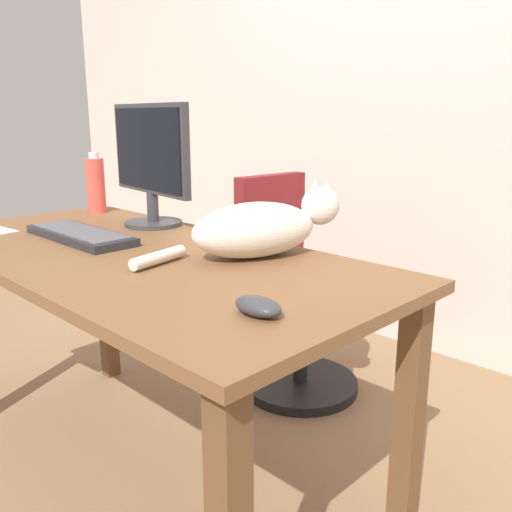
% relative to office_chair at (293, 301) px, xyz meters
% --- Properties ---
extents(ground_plane, '(8.00, 8.00, 0.00)m').
position_rel_office_chair_xyz_m(ground_plane, '(0.09, -0.81, -0.38)').
color(ground_plane, '#846647').
extents(back_wall, '(6.00, 0.04, 2.60)m').
position_rel_office_chair_xyz_m(back_wall, '(0.09, 0.76, 0.92)').
color(back_wall, beige).
rests_on(back_wall, ground_plane).
extents(desk, '(1.57, 0.73, 0.75)m').
position_rel_office_chair_xyz_m(desk, '(0.09, -0.81, 0.27)').
color(desk, brown).
rests_on(desk, ground_plane).
extents(office_chair, '(0.48, 0.48, 0.89)m').
position_rel_office_chair_xyz_m(office_chair, '(0.00, 0.00, 0.00)').
color(office_chair, black).
rests_on(office_chair, ground_plane).
extents(monitor, '(0.48, 0.20, 0.41)m').
position_rel_office_chair_xyz_m(monitor, '(-0.18, -0.55, 0.60)').
color(monitor, '#333338').
rests_on(monitor, desk).
extents(keyboard, '(0.44, 0.15, 0.03)m').
position_rel_office_chair_xyz_m(keyboard, '(-0.16, -0.84, 0.39)').
color(keyboard, '#232328').
rests_on(keyboard, desk).
extents(cat, '(0.29, 0.59, 0.20)m').
position_rel_office_chair_xyz_m(cat, '(0.39, -0.59, 0.45)').
color(cat, silver).
rests_on(cat, desk).
extents(computer_mouse, '(0.11, 0.06, 0.04)m').
position_rel_office_chair_xyz_m(computer_mouse, '(0.70, -0.93, 0.39)').
color(computer_mouse, '#333338').
rests_on(computer_mouse, desk).
extents(water_bottle, '(0.07, 0.07, 0.24)m').
position_rel_office_chair_xyz_m(water_bottle, '(-0.56, -0.55, 0.48)').
color(water_bottle, '#D84C3D').
rests_on(water_bottle, desk).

